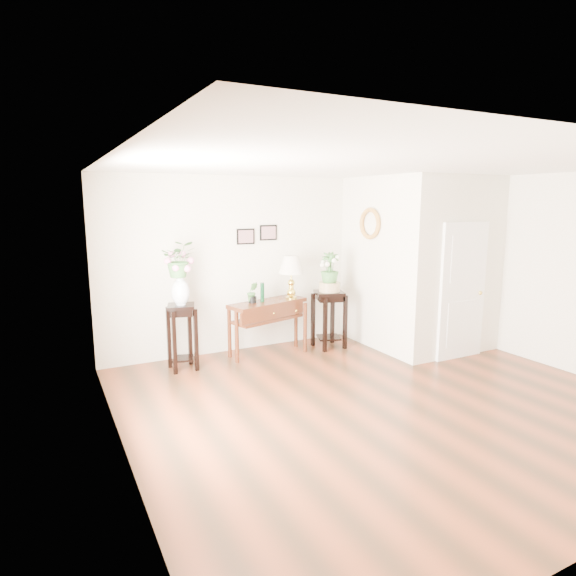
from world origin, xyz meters
TOP-DOWN VIEW (x-y plane):
  - floor at (0.00, 0.00)m, footprint 6.00×5.50m
  - ceiling at (0.00, 0.00)m, footprint 6.00×5.50m
  - wall_back at (0.00, 2.75)m, footprint 6.00×0.02m
  - wall_left at (-3.00, 0.00)m, footprint 0.02×5.50m
  - wall_right at (3.00, 0.00)m, footprint 0.02×5.50m
  - partition at (2.10, 1.77)m, footprint 1.80×1.95m
  - door at (2.10, 0.78)m, footprint 0.90×0.05m
  - art_print_left at (-0.65, 2.73)m, footprint 0.30×0.02m
  - art_print_right at (-0.25, 2.73)m, footprint 0.30×0.02m
  - wall_ornament at (1.16, 1.90)m, footprint 0.07×0.51m
  - console_table at (-0.48, 2.28)m, footprint 1.36×0.76m
  - table_lamp at (-0.06, 2.28)m, footprint 0.53×0.53m
  - green_vase at (-0.57, 2.28)m, footprint 0.07×0.07m
  - potted_plant at (-0.74, 2.28)m, footprint 0.20×0.18m
  - plant_stand_a at (-1.86, 2.23)m, footprint 0.46×0.46m
  - porcelain_vase at (-1.86, 2.23)m, footprint 0.31×0.31m
  - lily_arrangement at (-1.86, 2.23)m, footprint 0.56×0.51m
  - plant_stand_b at (0.58, 2.17)m, footprint 0.57×0.57m
  - ceramic_bowl at (0.58, 2.17)m, footprint 0.37×0.37m
  - narcissus at (0.58, 2.17)m, footprint 0.39×0.39m

SIDE VIEW (x-z plane):
  - floor at x=0.00m, z-range -0.01..0.01m
  - console_table at x=-0.48m, z-range 0.00..0.86m
  - plant_stand_b at x=0.58m, z-range 0.00..0.95m
  - plant_stand_a at x=-1.86m, z-range 0.00..0.96m
  - potted_plant at x=-0.74m, z-range 0.86..1.17m
  - ceramic_bowl at x=0.58m, z-range 0.95..1.10m
  - green_vase at x=-0.57m, z-range 0.88..1.18m
  - door at x=2.10m, z-range 0.00..2.10m
  - porcelain_vase at x=-1.86m, z-range 0.96..1.40m
  - table_lamp at x=-0.06m, z-range 0.86..1.57m
  - narcissus at x=0.58m, z-range 1.07..1.59m
  - wall_back at x=0.00m, z-range 0.00..2.80m
  - wall_left at x=-3.00m, z-range 0.00..2.80m
  - wall_right at x=3.00m, z-range 0.00..2.80m
  - partition at x=2.10m, z-range 0.00..2.80m
  - lily_arrangement at x=-1.86m, z-range 1.36..1.87m
  - art_print_left at x=-0.65m, z-range 1.73..1.98m
  - art_print_right at x=-0.25m, z-range 1.77..2.02m
  - wall_ornament at x=1.16m, z-range 1.79..2.30m
  - ceiling at x=0.00m, z-range 2.79..2.81m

